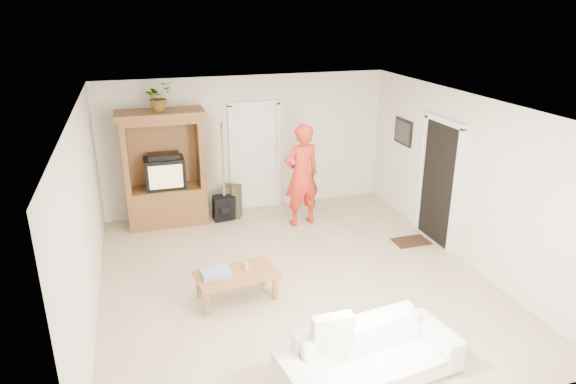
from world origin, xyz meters
name	(u,v)px	position (x,y,z in m)	size (l,w,h in m)	color
floor	(294,278)	(0.00, 0.00, 0.00)	(6.00, 6.00, 0.00)	tan
ceiling	(294,104)	(0.00, 0.00, 2.60)	(6.00, 6.00, 0.00)	white
wall_back	(247,144)	(0.00, 3.00, 1.30)	(5.50, 5.50, 0.00)	silver
wall_front	(397,313)	(0.00, -3.00, 1.30)	(5.50, 5.50, 0.00)	silver
wall_left	(85,220)	(-2.75, 0.00, 1.30)	(6.00, 6.00, 0.00)	silver
wall_right	(463,178)	(2.75, 0.00, 1.30)	(6.00, 6.00, 0.00)	silver
armoire	(167,176)	(-1.58, 2.66, 0.91)	(1.82, 1.14, 2.10)	brown
door_back	(255,158)	(0.15, 2.97, 1.02)	(0.85, 0.05, 2.04)	white
doorway_right	(439,183)	(2.73, 0.60, 1.02)	(0.05, 0.90, 2.04)	black
framed_picture	(403,132)	(2.73, 1.90, 1.60)	(0.03, 0.60, 0.48)	black
doormat	(411,241)	(2.30, 0.60, 0.01)	(0.60, 0.40, 0.02)	#382316
plant	(158,97)	(-1.60, 2.63, 2.35)	(0.45, 0.39, 0.49)	#4C7238
man	(302,175)	(0.75, 1.90, 0.94)	(0.68, 0.45, 1.88)	red
sofa	(370,356)	(0.14, -2.29, 0.29)	(1.99, 0.78, 0.58)	white
coffee_table	(236,276)	(-0.91, -0.29, 0.35)	(1.15, 0.71, 0.41)	#925C32
towel	(216,273)	(-1.19, -0.29, 0.45)	(0.38, 0.28, 0.08)	#CF459B
candle	(246,266)	(-0.76, -0.24, 0.46)	(0.08, 0.08, 0.10)	tan
backpack_black	(224,208)	(-0.59, 2.47, 0.24)	(0.39, 0.23, 0.48)	black
backpack_olive	(232,201)	(-0.41, 2.59, 0.31)	(0.33, 0.24, 0.63)	#47442B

